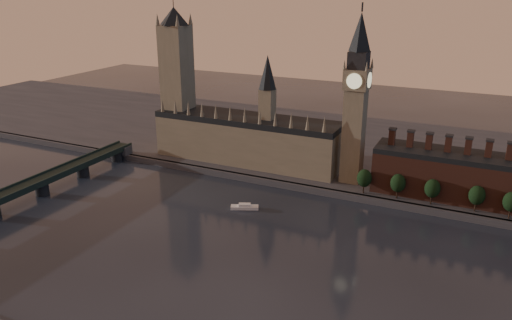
# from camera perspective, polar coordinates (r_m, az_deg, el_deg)

# --- Properties ---
(ground) EXTENTS (900.00, 900.00, 0.00)m
(ground) POSITION_cam_1_polar(r_m,az_deg,el_deg) (230.39, 0.81, -12.15)
(ground) COLOR black
(ground) RESTS_ON ground
(north_bank) EXTENTS (900.00, 182.00, 4.00)m
(north_bank) POSITION_cam_1_polar(r_m,az_deg,el_deg) (384.43, 11.96, 1.09)
(north_bank) COLOR #45454A
(north_bank) RESTS_ON ground
(palace_of_westminster) EXTENTS (130.00, 30.30, 74.00)m
(palace_of_westminster) POSITION_cam_1_polar(r_m,az_deg,el_deg) (342.21, -0.94, 2.67)
(palace_of_westminster) COLOR #80725B
(palace_of_westminster) RESTS_ON north_bank
(victoria_tower) EXTENTS (24.00, 24.00, 108.00)m
(victoria_tower) POSITION_cam_1_polar(r_m,az_deg,el_deg) (361.10, -9.01, 9.45)
(victoria_tower) COLOR #80725B
(victoria_tower) RESTS_ON north_bank
(big_ben) EXTENTS (15.00, 15.00, 107.00)m
(big_ben) POSITION_cam_1_polar(r_m,az_deg,el_deg) (303.87, 11.37, 6.98)
(big_ben) COLOR #80725B
(big_ben) RESTS_ON north_bank
(chimney_block) EXTENTS (110.00, 25.00, 37.00)m
(chimney_block) POSITION_cam_1_polar(r_m,az_deg,el_deg) (306.26, 23.63, -1.86)
(chimney_block) COLOR brown
(chimney_block) RESTS_ON north_bank
(embankment_tree_0) EXTENTS (8.60, 8.60, 14.88)m
(embankment_tree_0) POSITION_cam_1_polar(r_m,az_deg,el_deg) (298.41, 12.28, -2.04)
(embankment_tree_0) COLOR black
(embankment_tree_0) RESTS_ON north_bank
(embankment_tree_1) EXTENTS (8.60, 8.60, 14.88)m
(embankment_tree_1) POSITION_cam_1_polar(r_m,az_deg,el_deg) (295.89, 15.92, -2.55)
(embankment_tree_1) COLOR black
(embankment_tree_1) RESTS_ON north_bank
(embankment_tree_2) EXTENTS (8.60, 8.60, 14.88)m
(embankment_tree_2) POSITION_cam_1_polar(r_m,az_deg,el_deg) (294.07, 19.52, -3.09)
(embankment_tree_2) COLOR black
(embankment_tree_2) RESTS_ON north_bank
(embankment_tree_3) EXTENTS (8.60, 8.60, 14.88)m
(embankment_tree_3) POSITION_cam_1_polar(r_m,az_deg,el_deg) (293.73, 23.93, -3.71)
(embankment_tree_3) COLOR black
(embankment_tree_3) RESTS_ON north_bank
(embankment_tree_4) EXTENTS (8.60, 8.60, 14.88)m
(embankment_tree_4) POSITION_cam_1_polar(r_m,az_deg,el_deg) (292.95, 27.17, -4.28)
(embankment_tree_4) COLOR black
(embankment_tree_4) RESTS_ON north_bank
(westminster_bridge) EXTENTS (14.00, 200.00, 11.55)m
(westminster_bridge) POSITION_cam_1_polar(r_m,az_deg,el_deg) (315.60, -25.98, -3.63)
(westminster_bridge) COLOR black
(westminster_bridge) RESTS_ON ground
(river_boat) EXTENTS (16.11, 10.42, 3.13)m
(river_boat) POSITION_cam_1_polar(r_m,az_deg,el_deg) (284.36, -1.31, -5.38)
(river_boat) COLOR white
(river_boat) RESTS_ON ground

